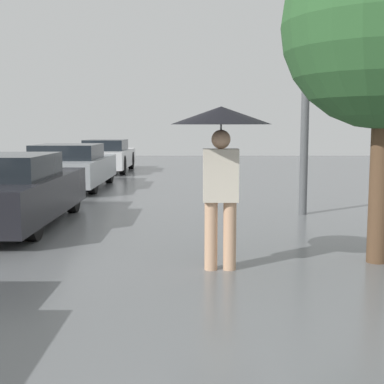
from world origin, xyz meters
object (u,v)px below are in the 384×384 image
parked_car_third (70,167)px  street_lamp (306,65)px  parked_car_farthest (107,156)px  pedestrian (221,138)px  parked_car_second (7,191)px

parked_car_third → street_lamp: bearing=-38.9°
parked_car_farthest → street_lamp: 11.25m
pedestrian → parked_car_third: 9.13m
parked_car_second → parked_car_third: 5.45m
parked_car_second → pedestrian: bearing=-39.7°
parked_car_third → parked_car_second: bearing=-88.2°
pedestrian → street_lamp: bearing=65.8°
parked_car_farthest → street_lamp: bearing=-61.6°
parked_car_second → parked_car_third: size_ratio=1.00×
street_lamp → parked_car_third: bearing=141.1°
parked_car_farthest → parked_car_second: bearing=-89.9°
parked_car_third → street_lamp: street_lamp is taller
street_lamp → parked_car_second: bearing=-168.3°
pedestrian → parked_car_farthest: 14.13m
parked_car_third → parked_car_farthest: size_ratio=1.03×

